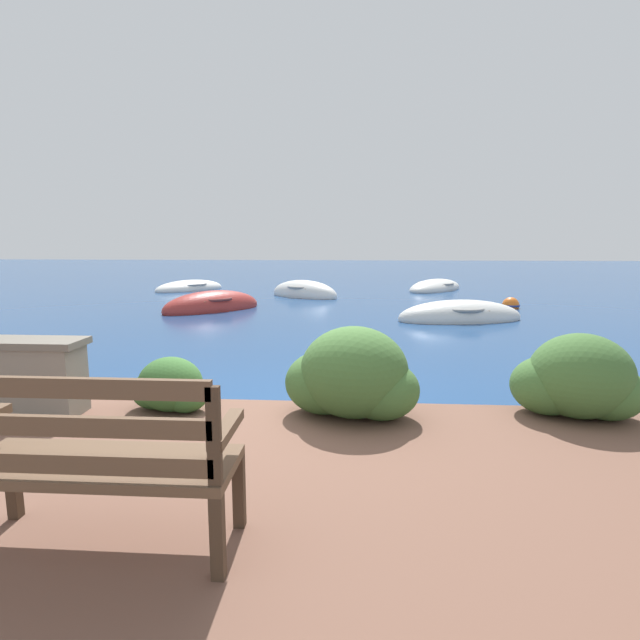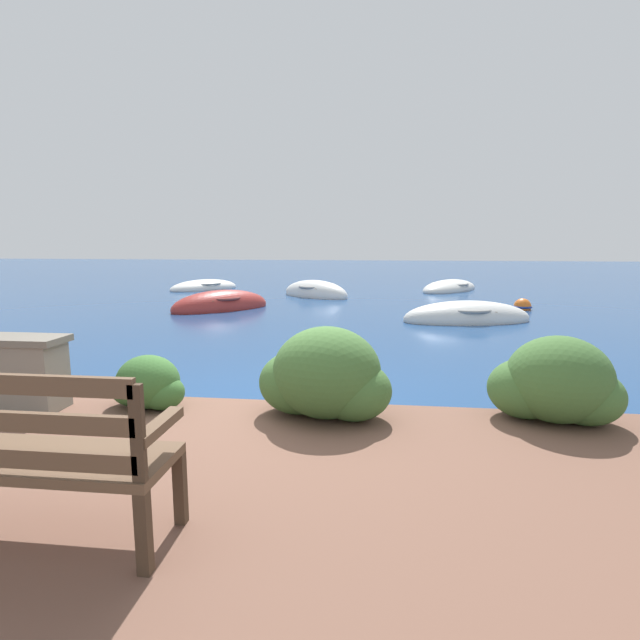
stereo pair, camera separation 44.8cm
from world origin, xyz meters
name	(u,v)px [view 2 (the right image)]	position (x,y,z in m)	size (l,w,h in m)	color
ground_plane	(251,421)	(0.00, 0.00, 0.00)	(80.00, 80.00, 0.00)	navy
park_bench	(34,453)	(-0.46, -2.38, 0.70)	(1.33, 0.48, 0.93)	#433123
hedge_clump_left	(147,385)	(-0.87, -0.34, 0.43)	(0.72, 0.52, 0.49)	#38662D
hedge_clump_centre	(325,378)	(0.76, -0.38, 0.56)	(1.16, 0.84, 0.79)	#426B33
hedge_clump_right	(556,385)	(2.70, -0.26, 0.54)	(1.08, 0.78, 0.73)	#426B33
rowboat_nearest	(467,318)	(3.10, 6.44, 0.07)	(2.96, 1.66, 0.79)	silver
rowboat_mid	(221,307)	(-2.78, 7.67, 0.07)	(2.59, 2.66, 0.86)	#9E2D28
rowboat_far	(315,294)	(-0.77, 10.89, 0.08)	(2.62, 2.29, 0.89)	silver
rowboat_outer	(204,288)	(-5.03, 12.70, 0.06)	(2.59, 2.85, 0.62)	silver
rowboat_distant	(450,289)	(3.66, 13.33, 0.06)	(2.76, 3.28, 0.66)	silver
mooring_buoy	(522,307)	(4.82, 8.52, 0.07)	(0.47, 0.47, 0.43)	orange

